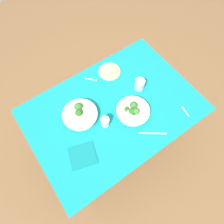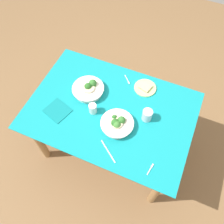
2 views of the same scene
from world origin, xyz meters
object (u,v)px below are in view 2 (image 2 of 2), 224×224
object	(u,v)px
bread_side_plate	(145,88)
broccoli_bowl_far	(89,89)
water_glass_center	(93,109)
fork_by_far_bowl	(151,169)
water_glass_side	(147,115)
broccoli_bowl_near	(117,124)
fork_by_near_bowl	(127,80)
napkin_folded_upper	(58,110)
table_knife_left	(108,151)

from	to	relation	value
bread_side_plate	broccoli_bowl_far	bearing A→B (deg)	-152.93
water_glass_center	fork_by_far_bowl	world-z (taller)	water_glass_center
water_glass_center	water_glass_side	distance (m)	0.44
water_glass_center	broccoli_bowl_far	bearing A→B (deg)	125.41
broccoli_bowl_far	fork_by_far_bowl	xyz separation A→B (m)	(0.72, -0.45, -0.03)
broccoli_bowl_near	water_glass_center	bearing A→B (deg)	168.45
bread_side_plate	water_glass_center	xyz separation A→B (m)	(-0.32, -0.40, 0.04)
broccoli_bowl_near	water_glass_center	xyz separation A→B (m)	(-0.23, 0.05, 0.01)
broccoli_bowl_far	water_glass_center	size ratio (longest dim) A/B	3.07
fork_by_near_bowl	broccoli_bowl_near	bearing A→B (deg)	-32.38
broccoli_bowl_far	bread_side_plate	bearing A→B (deg)	27.07
water_glass_center	napkin_folded_upper	xyz separation A→B (m)	(-0.28, -0.11, -0.04)
fork_by_near_bowl	water_glass_center	bearing A→B (deg)	-62.15
broccoli_bowl_far	broccoli_bowl_near	world-z (taller)	broccoli_bowl_far
fork_by_near_bowl	table_knife_left	distance (m)	0.71
fork_by_far_bowl	bread_side_plate	bearing A→B (deg)	32.05
water_glass_side	fork_by_near_bowl	bearing A→B (deg)	132.90
fork_by_far_bowl	napkin_folded_upper	bearing A→B (deg)	89.00
broccoli_bowl_far	table_knife_left	distance (m)	0.59
fork_by_near_bowl	table_knife_left	bearing A→B (deg)	-34.21
bread_side_plate	napkin_folded_upper	world-z (taller)	bread_side_plate
broccoli_bowl_near	water_glass_side	distance (m)	0.25
table_knife_left	napkin_folded_upper	bearing A→B (deg)	-160.64
broccoli_bowl_far	fork_by_near_bowl	distance (m)	0.37
fork_by_near_bowl	napkin_folded_upper	distance (m)	0.68
broccoli_bowl_near	fork_by_far_bowl	distance (m)	0.43
broccoli_bowl_far	fork_by_near_bowl	size ratio (longest dim) A/B	3.18
bread_side_plate	water_glass_center	distance (m)	0.51
broccoli_bowl_near	bread_side_plate	distance (m)	0.45
broccoli_bowl_near	water_glass_side	xyz separation A→B (m)	(0.19, 0.16, 0.02)
broccoli_bowl_far	bread_side_plate	xyz separation A→B (m)	(0.44, 0.23, -0.03)
broccoli_bowl_far	broccoli_bowl_near	bearing A→B (deg)	-31.63
fork_by_near_bowl	bread_side_plate	bearing A→B (deg)	38.47
fork_by_far_bowl	table_knife_left	world-z (taller)	same
broccoli_bowl_far	table_knife_left	size ratio (longest dim) A/B	1.32
fork_by_far_bowl	water_glass_center	bearing A→B (deg)	74.85
napkin_folded_upper	water_glass_side	bearing A→B (deg)	17.55
napkin_folded_upper	broccoli_bowl_near	bearing A→B (deg)	6.94
broccoli_bowl_far	fork_by_near_bowl	xyz separation A→B (m)	(0.26, 0.25, -0.03)
bread_side_plate	table_knife_left	size ratio (longest dim) A/B	0.93
broccoli_bowl_near	fork_by_near_bowl	bearing A→B (deg)	101.19
broccoli_bowl_near	bread_side_plate	bearing A→B (deg)	79.30
broccoli_bowl_near	fork_by_far_bowl	size ratio (longest dim) A/B	2.76
broccoli_bowl_far	water_glass_center	xyz separation A→B (m)	(0.12, -0.17, 0.01)
bread_side_plate	table_knife_left	bearing A→B (deg)	-95.28
water_glass_center	napkin_folded_upper	world-z (taller)	water_glass_center
bread_side_plate	water_glass_center	bearing A→B (deg)	-128.76
fork_by_far_bowl	napkin_folded_upper	distance (m)	0.89
fork_by_near_bowl	fork_by_far_bowl	bearing A→B (deg)	-10.67
broccoli_bowl_near	napkin_folded_upper	bearing A→B (deg)	-173.06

